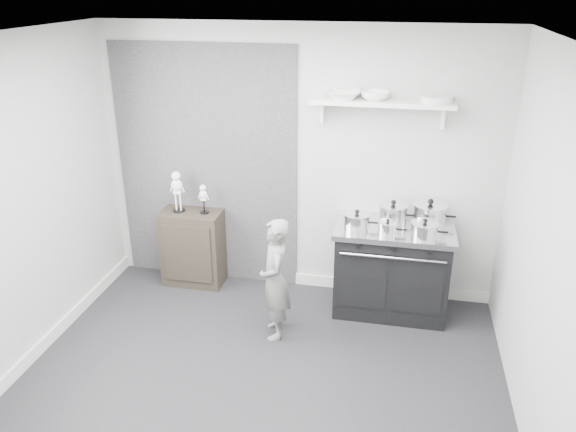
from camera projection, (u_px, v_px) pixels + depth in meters
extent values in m
plane|color=black|center=(255.00, 392.00, 4.49)|extent=(4.00, 4.00, 0.00)
cube|color=#A8A8A6|center=(297.00, 164.00, 5.59)|extent=(4.00, 0.02, 2.70)
cube|color=#A8A8A6|center=(138.00, 422.00, 2.34)|extent=(4.00, 0.02, 2.70)
cube|color=#A8A8A6|center=(0.00, 218.00, 4.33)|extent=(0.02, 3.60, 2.70)
cube|color=#A8A8A6|center=(552.00, 267.00, 3.60)|extent=(0.02, 3.60, 2.70)
cube|color=silver|center=(244.00, 41.00, 3.44)|extent=(4.00, 3.60, 0.02)
cube|color=black|center=(207.00, 168.00, 5.79)|extent=(1.90, 0.02, 2.50)
cube|color=silver|center=(389.00, 288.00, 5.89)|extent=(2.00, 0.03, 0.12)
cube|color=silver|center=(32.00, 355.00, 4.83)|extent=(0.03, 3.60, 0.12)
cube|color=silver|center=(382.00, 103.00, 5.06)|extent=(1.30, 0.26, 0.04)
cube|color=silver|center=(322.00, 112.00, 5.27)|extent=(0.03, 0.12, 0.20)
cube|color=silver|center=(443.00, 117.00, 5.07)|extent=(0.03, 0.12, 0.20)
cube|color=black|center=(391.00, 271.00, 5.48)|extent=(1.06, 0.63, 0.85)
cube|color=silver|center=(395.00, 229.00, 5.30)|extent=(1.12, 0.68, 0.05)
cube|color=black|center=(363.00, 282.00, 5.23)|extent=(0.44, 0.02, 0.55)
cube|color=black|center=(418.00, 288.00, 5.14)|extent=(0.44, 0.02, 0.55)
cylinder|color=silver|center=(392.00, 258.00, 5.04)|extent=(0.95, 0.02, 0.02)
cylinder|color=black|center=(358.00, 246.00, 5.08)|extent=(0.04, 0.03, 0.04)
cylinder|color=black|center=(393.00, 249.00, 5.02)|extent=(0.04, 0.03, 0.04)
cylinder|color=black|center=(429.00, 252.00, 4.96)|extent=(0.04, 0.03, 0.04)
cube|color=black|center=(193.00, 247.00, 5.98)|extent=(0.63, 0.37, 0.82)
imported|color=slate|center=(275.00, 279.00, 5.01)|extent=(0.38, 0.48, 1.15)
cylinder|color=silver|center=(357.00, 221.00, 5.24)|extent=(0.24, 0.24, 0.12)
cylinder|color=silver|center=(357.00, 215.00, 5.21)|extent=(0.25, 0.25, 0.02)
sphere|color=black|center=(357.00, 212.00, 5.20)|extent=(0.04, 0.04, 0.04)
cylinder|color=black|center=(374.00, 223.00, 5.21)|extent=(0.10, 0.02, 0.02)
cylinder|color=silver|center=(393.00, 214.00, 5.36)|extent=(0.27, 0.27, 0.16)
cylinder|color=silver|center=(393.00, 206.00, 5.32)|extent=(0.28, 0.28, 0.02)
sphere|color=black|center=(394.00, 202.00, 5.31)|extent=(0.05, 0.05, 0.05)
cylinder|color=black|center=(411.00, 215.00, 5.33)|extent=(0.10, 0.02, 0.02)
cylinder|color=silver|center=(429.00, 215.00, 5.31)|extent=(0.31, 0.31, 0.18)
cylinder|color=silver|center=(430.00, 205.00, 5.27)|extent=(0.32, 0.32, 0.02)
sphere|color=black|center=(431.00, 202.00, 5.26)|extent=(0.06, 0.06, 0.06)
cylinder|color=black|center=(450.00, 216.00, 5.27)|extent=(0.10, 0.02, 0.02)
cylinder|color=silver|center=(424.00, 231.00, 5.05)|extent=(0.24, 0.24, 0.12)
cylinder|color=silver|center=(425.00, 224.00, 5.02)|extent=(0.25, 0.25, 0.02)
sphere|color=black|center=(425.00, 221.00, 5.01)|extent=(0.04, 0.04, 0.04)
cylinder|color=black|center=(443.00, 232.00, 5.02)|extent=(0.10, 0.02, 0.02)
cylinder|color=silver|center=(387.00, 228.00, 5.12)|extent=(0.17, 0.17, 0.10)
cylinder|color=silver|center=(388.00, 223.00, 5.10)|extent=(0.18, 0.18, 0.02)
sphere|color=black|center=(388.00, 220.00, 5.09)|extent=(0.03, 0.03, 0.03)
cylinder|color=black|center=(401.00, 230.00, 5.10)|extent=(0.10, 0.02, 0.02)
imported|color=white|center=(344.00, 95.00, 5.10)|extent=(0.31, 0.31, 0.08)
imported|color=white|center=(375.00, 96.00, 5.05)|extent=(0.26, 0.26, 0.08)
cylinder|color=silver|center=(436.00, 99.00, 4.95)|extent=(0.28, 0.28, 0.06)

